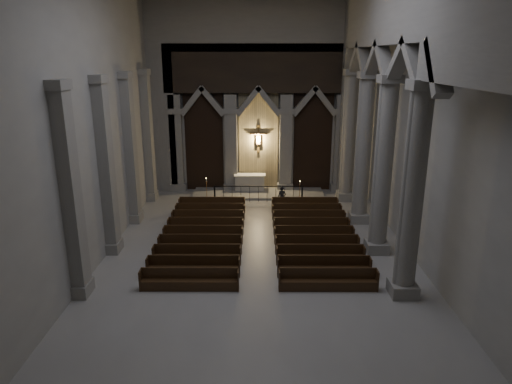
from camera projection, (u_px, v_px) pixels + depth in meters
room at (259, 87)px, 17.69m from camera, size 24.00×24.10×12.00m
sanctuary_wall at (258, 91)px, 29.03m from camera, size 14.00×0.77×12.00m
right_arcade at (391, 80)px, 18.88m from camera, size 1.00×24.00×12.00m
left_pilasters at (120, 160)px, 22.13m from camera, size 0.60×13.00×8.03m
sanctuary_step at (258, 193)px, 30.01m from camera, size 8.50×2.60×0.15m
altar at (250, 182)px, 30.38m from camera, size 2.10×0.84×1.06m
altar_rail at (258, 191)px, 28.24m from camera, size 5.52×0.09×1.09m
candle_stand_left at (207, 193)px, 29.00m from camera, size 0.23×0.23×1.38m
candle_stand_right at (300, 196)px, 28.45m from camera, size 0.23×0.23×1.35m
pews at (259, 237)px, 22.21m from camera, size 9.26×9.66×0.86m
worshipper at (282, 198)px, 27.13m from camera, size 0.53×0.38×1.34m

